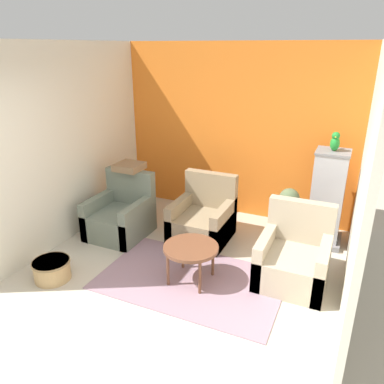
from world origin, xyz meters
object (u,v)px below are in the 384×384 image
(armchair_middle, at_px, (203,220))
(potted_plant, at_px, (288,208))
(parrot, at_px, (335,142))
(wicker_basket, at_px, (52,269))
(coffee_table, at_px, (191,250))
(armchair_left, at_px, (121,216))
(birdcage, at_px, (327,199))
(armchair_right, at_px, (294,259))

(armchair_middle, height_order, potted_plant, armchair_middle)
(parrot, height_order, wicker_basket, parrot)
(wicker_basket, bearing_deg, coffee_table, 23.24)
(parrot, xyz_separation_m, potted_plant, (-0.52, 0.03, -1.05))
(armchair_middle, bearing_deg, coffee_table, -74.74)
(potted_plant, bearing_deg, armchair_left, -155.90)
(wicker_basket, bearing_deg, potted_plant, 44.98)
(birdcage, height_order, parrot, parrot)
(coffee_table, distance_m, parrot, 2.39)
(coffee_table, distance_m, armchair_left, 1.62)
(coffee_table, xyz_separation_m, parrot, (1.33, 1.67, 1.06))
(birdcage, height_order, wicker_basket, birdcage)
(wicker_basket, bearing_deg, armchair_right, 23.95)
(coffee_table, relative_size, parrot, 2.50)
(potted_plant, xyz_separation_m, wicker_basket, (-2.37, -2.36, -0.30))
(armchair_right, bearing_deg, parrot, 79.30)
(armchair_middle, height_order, birdcage, birdcage)
(coffee_table, xyz_separation_m, armchair_middle, (-0.29, 1.07, -0.14))
(armchair_right, relative_size, birdcage, 0.68)
(coffee_table, xyz_separation_m, birdcage, (1.33, 1.67, 0.24))
(armchair_left, xyz_separation_m, birdcage, (2.79, 0.99, 0.38))
(armchair_right, height_order, parrot, parrot)
(armchair_right, distance_m, wicker_basket, 2.92)
(armchair_middle, bearing_deg, potted_plant, 29.74)
(armchair_right, bearing_deg, coffee_table, -155.08)
(armchair_right, height_order, potted_plant, armchair_right)
(armchair_middle, xyz_separation_m, wicker_basket, (-1.26, -1.73, -0.15))
(parrot, bearing_deg, coffee_table, -128.60)
(potted_plant, bearing_deg, coffee_table, -115.57)
(birdcage, relative_size, potted_plant, 1.87)
(parrot, height_order, potted_plant, parrot)
(parrot, bearing_deg, birdcage, -90.00)
(potted_plant, bearing_deg, armchair_middle, -150.26)
(parrot, bearing_deg, armchair_right, -100.70)
(birdcage, bearing_deg, armchair_right, -100.72)
(potted_plant, bearing_deg, wicker_basket, -135.02)
(birdcage, height_order, potted_plant, birdcage)
(wicker_basket, bearing_deg, birdcage, 38.97)
(armchair_right, xyz_separation_m, wicker_basket, (-2.67, -1.19, -0.15))
(armchair_left, xyz_separation_m, potted_plant, (2.27, 1.02, 0.15))
(coffee_table, xyz_separation_m, wicker_basket, (-1.55, -0.67, -0.29))
(armchair_left, distance_m, potted_plant, 2.49)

